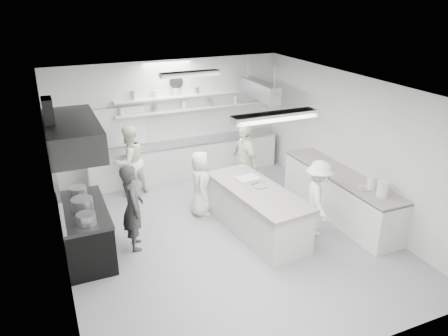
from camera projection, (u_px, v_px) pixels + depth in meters
name	position (u px, v px, depth m)	size (l,w,h in m)	color
floor	(224.00, 235.00, 8.85)	(6.00, 7.00, 0.02)	gray
ceiling	(224.00, 87.00, 7.69)	(6.00, 7.00, 0.02)	white
wall_back	(170.00, 119.00, 11.24)	(6.00, 0.04, 3.00)	silver
wall_front	(339.00, 266.00, 5.30)	(6.00, 0.04, 3.00)	silver
wall_left	(56.00, 194.00, 7.16)	(0.04, 7.00, 3.00)	silver
wall_right	(352.00, 145.00, 9.38)	(0.04, 7.00, 3.00)	silver
stove	(86.00, 233.00, 8.05)	(0.80, 1.80, 0.90)	black
exhaust_hood	(72.00, 134.00, 7.33)	(0.85, 2.00, 0.50)	#29292A
back_counter	(186.00, 159.00, 11.49)	(5.00, 0.60, 0.92)	silver
shelf_lower	(197.00, 108.00, 11.29)	(4.20, 0.26, 0.04)	silver
shelf_upper	(196.00, 95.00, 11.16)	(4.20, 0.26, 0.04)	silver
pass_through_window	(119.00, 127.00, 10.76)	(1.30, 0.04, 1.00)	black
wall_clock	(176.00, 82.00, 10.92)	(0.32, 0.32, 0.05)	silver
right_counter	(340.00, 195.00, 9.47)	(0.74, 3.30, 0.94)	silver
pot_rack	(260.00, 90.00, 10.74)	(0.30, 1.60, 0.40)	#9B9EA4
light_fixture_front	(274.00, 116.00, 6.20)	(1.30, 0.25, 0.10)	silver
light_fixture_rear	(190.00, 74.00, 9.25)	(1.30, 0.25, 0.10)	silver
prep_island	(257.00, 212.00, 8.79)	(0.92, 2.46, 0.91)	silver
stove_pot	(83.00, 206.00, 7.72)	(0.37, 0.37, 0.29)	#9B9EA4
cook_stove	(133.00, 207.00, 8.13)	(0.62, 0.40, 1.69)	#333333
cook_back	(130.00, 161.00, 10.27)	(0.83, 0.65, 1.71)	white
cook_island_left	(200.00, 183.00, 9.45)	(0.70, 0.46, 1.44)	white
cook_island_right	(244.00, 161.00, 10.22)	(1.03, 0.43, 1.76)	white
cook_right	(318.00, 198.00, 8.65)	(1.01, 0.58, 1.56)	white
bowl_island_a	(259.00, 187.00, 8.74)	(0.28, 0.28, 0.07)	#9B9EA4
bowl_island_b	(260.00, 188.00, 8.69)	(0.20, 0.20, 0.06)	silver
bowl_right	(365.00, 189.00, 8.57)	(0.26, 0.26, 0.06)	silver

